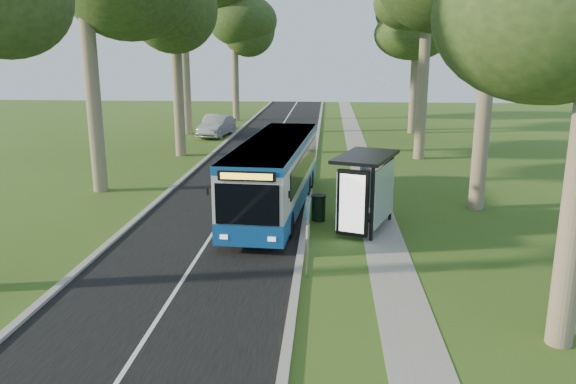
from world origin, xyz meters
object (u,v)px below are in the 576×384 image
(bus, at_px, (276,175))
(bus_stop_sign, at_px, (308,228))
(litter_bin, at_px, (318,208))
(car_silver, at_px, (217,126))
(bus_shelter, at_px, (370,179))
(car_white, at_px, (214,122))

(bus, bearing_deg, bus_stop_sign, -73.27)
(litter_bin, xyz_separation_m, car_silver, (-8.84, 23.16, 0.29))
(bus, distance_m, bus_shelter, 4.78)
(bus_stop_sign, height_order, car_silver, bus_stop_sign)
(bus_stop_sign, height_order, litter_bin, bus_stop_sign)
(litter_bin, xyz_separation_m, car_white, (-9.67, 26.08, 0.24))
(bus_shelter, height_order, car_white, bus_shelter)
(bus, xyz_separation_m, car_white, (-7.75, 24.70, -0.83))
(bus_shelter, height_order, litter_bin, bus_shelter)
(bus_stop_sign, bearing_deg, car_silver, 115.32)
(bus, bearing_deg, litter_bin, -31.95)
(car_white, height_order, car_silver, car_silver)
(bus, height_order, car_white, bus)
(bus, bearing_deg, car_white, 111.37)
(bus, height_order, litter_bin, bus)
(litter_bin, distance_m, car_silver, 24.79)
(bus, height_order, car_silver, bus)
(bus_shelter, bearing_deg, litter_bin, 164.85)
(car_white, bearing_deg, bus_shelter, -84.47)
(litter_bin, bearing_deg, car_silver, 110.88)
(bus_stop_sign, xyz_separation_m, car_silver, (-8.61, 29.19, -0.75))
(bus_shelter, xyz_separation_m, litter_bin, (-1.97, 1.37, -1.55))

